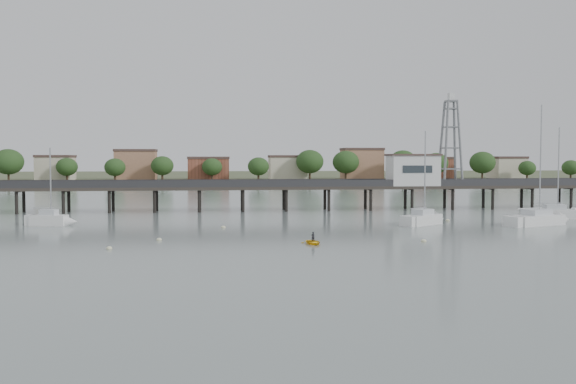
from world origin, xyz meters
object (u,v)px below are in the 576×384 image
(sailboat_c, at_px, (428,219))
(yellow_dinghy, at_px, (313,244))
(lattice_tower, at_px, (451,143))
(pier, at_px, (264,188))
(sailboat_e, at_px, (564,214))
(sailboat_b, at_px, (55,220))
(sailboat_d, at_px, (546,220))

(sailboat_c, bearing_deg, yellow_dinghy, -172.26)
(lattice_tower, relative_size, sailboat_c, 1.22)
(pier, relative_size, sailboat_e, 10.97)
(pier, height_order, lattice_tower, lattice_tower)
(pier, bearing_deg, sailboat_c, -50.28)
(sailboat_e, xyz_separation_m, sailboat_c, (-21.75, -5.14, 0.00))
(lattice_tower, relative_size, sailboat_b, 1.50)
(lattice_tower, xyz_separation_m, sailboat_b, (-59.85, -19.56, -10.44))
(sailboat_b, bearing_deg, yellow_dinghy, -23.75)
(pier, height_order, sailboat_c, sailboat_c)
(lattice_tower, height_order, sailboat_e, lattice_tower)
(pier, relative_size, lattice_tower, 9.68)
(sailboat_d, bearing_deg, sailboat_b, 152.29)
(lattice_tower, bearing_deg, yellow_dinghy, -125.86)
(sailboat_e, bearing_deg, lattice_tower, 129.00)
(lattice_tower, relative_size, sailboat_e, 1.13)
(sailboat_c, bearing_deg, sailboat_d, -44.71)
(sailboat_c, relative_size, yellow_dinghy, 4.61)
(pier, distance_m, sailboat_e, 45.41)
(lattice_tower, relative_size, sailboat_d, 0.95)
(lattice_tower, relative_size, yellow_dinghy, 5.60)
(sailboat_b, bearing_deg, pier, 46.54)
(sailboat_d, height_order, sailboat_c, sailboat_d)
(sailboat_c, distance_m, sailboat_b, 48.14)
(pier, height_order, sailboat_d, sailboat_d)
(pier, bearing_deg, sailboat_d, -36.50)
(sailboat_e, xyz_separation_m, yellow_dinghy, (-39.63, -22.71, -0.64))
(pier, relative_size, yellow_dinghy, 54.23)
(sailboat_e, relative_size, yellow_dinghy, 4.94)
(pier, height_order, yellow_dinghy, pier)
(pier, xyz_separation_m, sailboat_c, (19.61, -23.61, -3.15))
(sailboat_b, bearing_deg, sailboat_e, 12.84)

